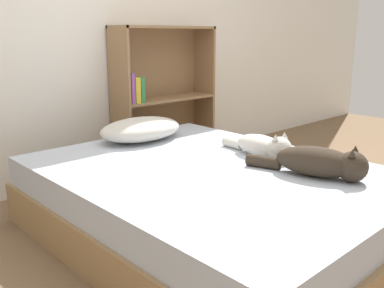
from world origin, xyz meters
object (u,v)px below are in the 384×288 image
Objects in this scene: cat_light at (264,146)px; cat_dark at (321,163)px; bed at (210,203)px; pillow at (141,129)px; bookshelf at (159,97)px.

cat_light is 0.85× the size of cat_dark.
pillow reaches higher than bed.
pillow is 1.15× the size of cat_light.
bed is 3.31× the size of pillow.
bookshelf reaches higher than cat_light.
pillow is (0.10, 0.73, 0.27)m from bed.
bookshelf is at bearing 151.90° from cat_dark.
cat_light is (0.27, -0.79, -0.01)m from pillow.
bookshelf is (0.25, 1.24, 0.12)m from cat_light.
pillow is 1.21m from cat_dark.
cat_dark is (0.29, -0.46, 0.27)m from bed.
bed is at bearing -94.94° from cat_light.
pillow is 0.70m from bookshelf.
cat_dark is at bearing -101.27° from bookshelf.
cat_light is (0.37, -0.06, 0.26)m from bed.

